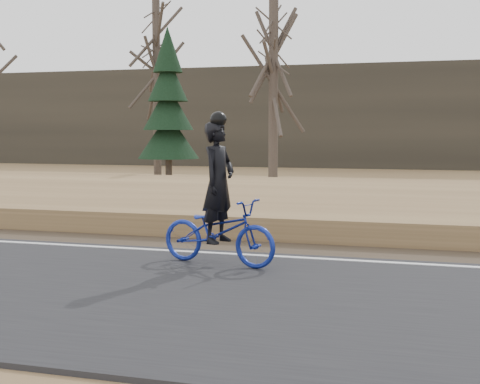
# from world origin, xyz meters

# --- Properties ---
(ground) EXTENTS (120.00, 120.00, 0.00)m
(ground) POSITION_xyz_m (0.00, 0.00, 0.00)
(ground) COLOR #9B7B4F
(ground) RESTS_ON ground
(road) EXTENTS (120.00, 6.00, 0.06)m
(road) POSITION_xyz_m (0.00, -2.50, 0.03)
(road) COLOR black
(road) RESTS_ON ground
(edge_line) EXTENTS (120.00, 0.12, 0.01)m
(edge_line) POSITION_xyz_m (0.00, 0.20, 0.07)
(edge_line) COLOR silver
(edge_line) RESTS_ON road
(shoulder) EXTENTS (120.00, 1.60, 0.04)m
(shoulder) POSITION_xyz_m (0.00, 1.20, 0.02)
(shoulder) COLOR #473A2B
(shoulder) RESTS_ON ground
(embankment) EXTENTS (120.00, 5.00, 0.44)m
(embankment) POSITION_xyz_m (0.00, 4.20, 0.22)
(embankment) COLOR #9B7B4F
(embankment) RESTS_ON ground
(ballast) EXTENTS (120.00, 3.00, 0.45)m
(ballast) POSITION_xyz_m (0.00, 8.00, 0.23)
(ballast) COLOR slate
(ballast) RESTS_ON ground
(railroad) EXTENTS (120.00, 2.40, 0.29)m
(railroad) POSITION_xyz_m (0.00, 8.00, 0.53)
(railroad) COLOR black
(railroad) RESTS_ON ballast
(treeline_backdrop) EXTENTS (120.00, 4.00, 6.00)m
(treeline_backdrop) POSITION_xyz_m (0.00, 30.00, 3.00)
(treeline_backdrop) COLOR #383328
(treeline_backdrop) RESTS_ON ground
(cyclist) EXTENTS (2.09, 1.10, 2.39)m
(cyclist) POSITION_xyz_m (-0.20, -0.69, 0.82)
(cyclist) COLOR navy
(cyclist) RESTS_ON road
(bare_tree_left) EXTENTS (0.36, 0.36, 8.55)m
(bare_tree_left) POSITION_xyz_m (-9.53, 18.50, 4.28)
(bare_tree_left) COLOR #50443B
(bare_tree_left) RESTS_ON ground
(bare_tree_near_left) EXTENTS (0.36, 0.36, 7.55)m
(bare_tree_near_left) POSITION_xyz_m (-2.91, 14.18, 3.77)
(bare_tree_near_left) COLOR #50443B
(bare_tree_near_left) RESTS_ON ground
(conifer) EXTENTS (2.60, 2.60, 6.54)m
(conifer) POSITION_xyz_m (-7.91, 15.93, 3.10)
(conifer) COLOR #50443B
(conifer) RESTS_ON ground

